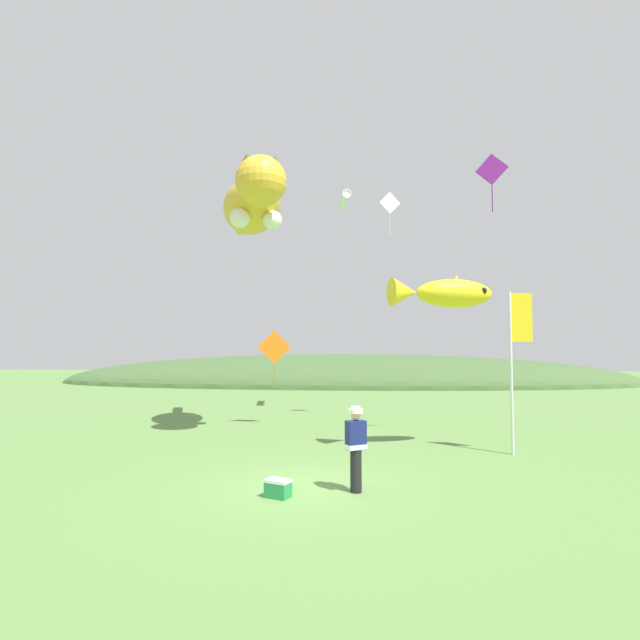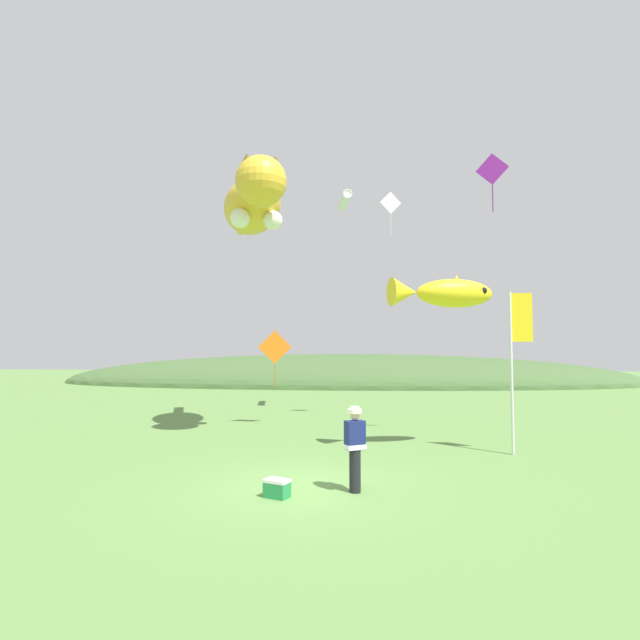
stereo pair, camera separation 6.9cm
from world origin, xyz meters
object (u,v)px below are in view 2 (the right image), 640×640
kite_fish_windsock (444,293)px  kite_spool (357,482)px  picnic_cooler (277,488)px  festival_attendant (355,446)px  festival_banner_pole (516,347)px  kite_giant_cat (254,204)px  kite_diamond_violet (492,170)px  kite_tube_streamer (344,201)px  kite_diamond_orange (275,347)px  kite_diamond_white (391,203)px

kite_fish_windsock → kite_spool: bearing=-122.8°
picnic_cooler → festival_attendant: bearing=17.1°
festival_attendant → kite_spool: festival_attendant is taller
festival_banner_pole → kite_giant_cat: (-8.31, 2.97, 5.24)m
picnic_cooler → kite_diamond_violet: size_ratio=0.29×
kite_spool → kite_fish_windsock: bearing=57.2°
festival_banner_pole → kite_fish_windsock: size_ratio=1.39×
festival_attendant → kite_fish_windsock: size_ratio=0.53×
kite_spool → kite_fish_windsock: (2.58, 4.00, 4.57)m
kite_tube_streamer → kite_spool: bearing=-87.2°
kite_diamond_violet → festival_banner_pole: bearing=-88.1°
kite_fish_windsock → kite_diamond_orange: 7.60m
kite_tube_streamer → kite_diamond_white: size_ratio=1.24×
kite_diamond_white → kite_diamond_orange: bearing=-163.6°
festival_attendant → kite_giant_cat: kite_giant_cat is taller
kite_giant_cat → kite_diamond_violet: size_ratio=3.58×
festival_banner_pole → kite_tube_streamer: 12.55m
kite_spool → kite_fish_windsock: size_ratio=0.06×
kite_tube_streamer → kite_diamond_violet: size_ratio=1.17×
picnic_cooler → festival_banner_pole: 8.18m
festival_banner_pole → kite_diamond_orange: festival_banner_pole is taller
kite_giant_cat → festival_attendant: bearing=-62.2°
kite_giant_cat → kite_tube_streamer: kite_tube_streamer is taller
festival_banner_pole → festival_attendant: bearing=-138.3°
kite_diamond_white → kite_diamond_violet: 5.37m
kite_diamond_white → festival_banner_pole: bearing=-63.6°
kite_fish_windsock → picnic_cooler: bearing=-130.3°
kite_fish_windsock → kite_tube_streamer: kite_tube_streamer is taller
kite_giant_cat → kite_tube_streamer: (3.14, 6.00, 1.86)m
kite_spool → kite_diamond_violet: size_ratio=0.10×
kite_diamond_white → kite_spool: bearing=-98.1°
kite_diamond_orange → kite_diamond_violet: 10.20m
kite_spool → kite_diamond_white: bearing=81.9°
picnic_cooler → kite_giant_cat: size_ratio=0.08×
kite_tube_streamer → kite_diamond_orange: kite_tube_streamer is taller
kite_tube_streamer → kite_diamond_orange: size_ratio=1.03×
kite_tube_streamer → kite_diamond_orange: (-2.67, -4.04, -7.09)m
picnic_cooler → kite_tube_streamer: bearing=85.8°
kite_giant_cat → kite_diamond_white: (5.18, 3.34, 0.89)m
picnic_cooler → kite_diamond_orange: kite_diamond_orange is taller
kite_spool → kite_giant_cat: bearing=119.7°
kite_fish_windsock → kite_diamond_white: 7.54m
kite_giant_cat → kite_diamond_violet: 8.34m
festival_attendant → kite_diamond_violet: 10.96m
picnic_cooler → kite_tube_streamer: kite_tube_streamer is taller
kite_spool → kite_giant_cat: 11.17m
kite_tube_streamer → kite_diamond_violet: kite_tube_streamer is taller
festival_attendant → kite_diamond_white: bearing=82.0°
festival_banner_pole → kite_giant_cat: size_ratio=0.66×
festival_attendant → picnic_cooler: festival_attendant is taller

